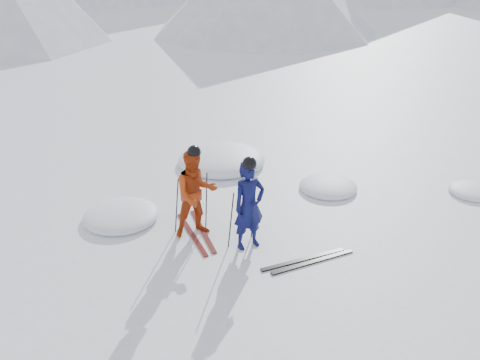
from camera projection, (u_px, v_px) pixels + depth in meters
ground at (321, 218)px, 10.62m from camera, size 160.00×160.00×0.00m
skier_blue at (249, 206)px, 9.30m from camera, size 0.64×0.43×1.73m
skier_red at (196, 194)px, 9.71m from camera, size 0.96×0.81×1.76m
pole_blue_left at (231, 220)px, 9.40m from camera, size 0.12×0.08×1.15m
pole_blue_right at (253, 210)px, 9.74m from camera, size 0.12×0.07×1.15m
pole_red_left at (177, 206)px, 9.88m from camera, size 0.12×0.09×1.17m
pole_red_right at (206, 200)px, 10.09m from camera, size 0.12×0.08×1.17m
ski_worn_left at (192, 234)px, 10.02m from camera, size 0.34×1.69×0.03m
ski_worn_right at (203, 231)px, 10.14m from camera, size 0.46×1.68×0.03m
ski_loose_a at (303, 259)px, 9.23m from camera, size 1.70×0.33×0.03m
ski_loose_b at (313, 262)px, 9.16m from camera, size 1.70×0.27×0.03m
snow_lumps at (232, 178)px, 12.42m from camera, size 8.60×6.16×0.50m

